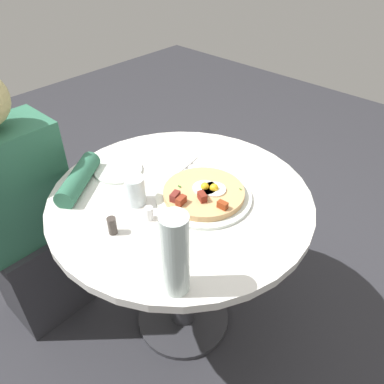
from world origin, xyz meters
The scene contains 13 objects.
ground_plane centered at (0.00, 0.00, 0.00)m, with size 6.00×6.00×0.00m, color #2D2D33.
dining_table centered at (0.00, 0.00, 0.56)m, with size 0.92×0.92×0.73m.
person_seated centered at (-0.36, 0.53, 0.51)m, with size 0.47×0.47×1.14m.
pizza_plate centered at (0.04, -0.07, 0.74)m, with size 0.33×0.33×0.01m, color silver.
breakfast_pizza centered at (0.04, -0.07, 0.76)m, with size 0.28×0.28×0.05m.
bread_plate centered at (-0.05, 0.28, 0.74)m, with size 0.18×0.18×0.01m, color silver.
napkin centered at (0.14, 0.19, 0.73)m, with size 0.17×0.14×0.00m, color white.
fork centered at (0.16, 0.19, 0.74)m, with size 0.18×0.01×0.01m, color silver.
knife centered at (0.12, 0.19, 0.74)m, with size 0.18×0.01×0.01m, color silver.
water_glass centered at (-0.13, 0.08, 0.78)m, with size 0.07×0.07×0.10m, color silver.
water_bottle centered at (-0.29, -0.27, 0.85)m, with size 0.07×0.07×0.25m, color silver.
salt_shaker centered at (-0.16, -0.01, 0.75)m, with size 0.03×0.03×0.05m, color white.
pepper_shaker centered at (-0.28, 0.02, 0.76)m, with size 0.03×0.03×0.06m, color #3F3833.
Camera 1 is at (-0.73, -0.73, 1.54)m, focal length 35.36 mm.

